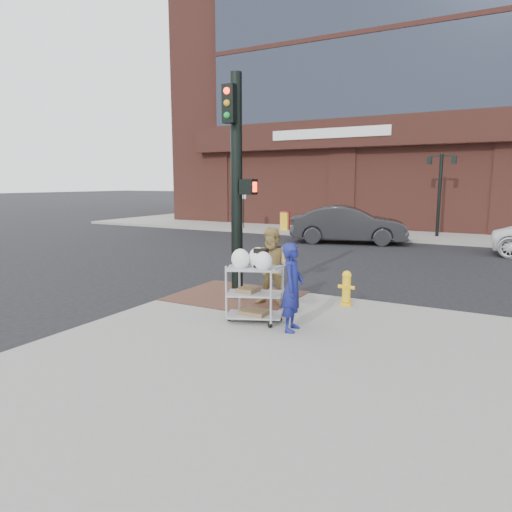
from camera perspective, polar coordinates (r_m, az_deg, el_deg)
The scene contains 13 objects.
ground at distance 9.80m, azimuth -2.21°, elevation -7.40°, with size 220.00×220.00×0.00m, color black.
brick_curb_ramp at distance 10.81m, azimuth -2.53°, elevation -4.97°, with size 2.80×2.40×0.01m, color #4D2C24.
lamp_post at distance 24.24m, azimuth 22.00°, elevation 8.11°, with size 1.32×0.22×4.00m.
parking_sign at distance 26.68m, azimuth -1.56°, elevation 5.87°, with size 0.05×0.05×2.20m, color black.
traffic_signal_pole at distance 10.30m, azimuth -2.41°, elevation 9.36°, with size 0.61×0.51×5.00m.
woman_blue at distance 8.18m, azimuth 4.57°, elevation -3.90°, with size 0.58×0.38×1.60m, color navy.
pedestrian_tan at distance 9.80m, azimuth 2.17°, elevation -1.40°, with size 0.83×0.64×1.70m, color #A68B4E.
sedan_dark at distance 21.57m, azimuth 11.47°, elevation 3.86°, with size 1.82×5.23×1.72m, color black.
utility_cart at distance 8.72m, azimuth -0.20°, elevation -4.10°, with size 1.17×0.92×1.42m.
fire_hydrant at distance 10.09m, azimuth 11.24°, elevation -3.91°, with size 0.36×0.25×0.77m.
newsbox_red at distance 25.99m, azimuth 3.65°, elevation 4.47°, with size 0.43×0.39×1.03m, color maroon.
newsbox_yellow at distance 25.53m, azimuth 3.57°, elevation 4.33°, with size 0.41×0.37×0.98m, color yellow.
newsbox_blue at distance 25.73m, azimuth 6.18°, elevation 4.24°, with size 0.37×0.34×0.89m, color #1A4AAE.
Camera 1 is at (4.79, -8.08, 2.80)m, focal length 32.00 mm.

